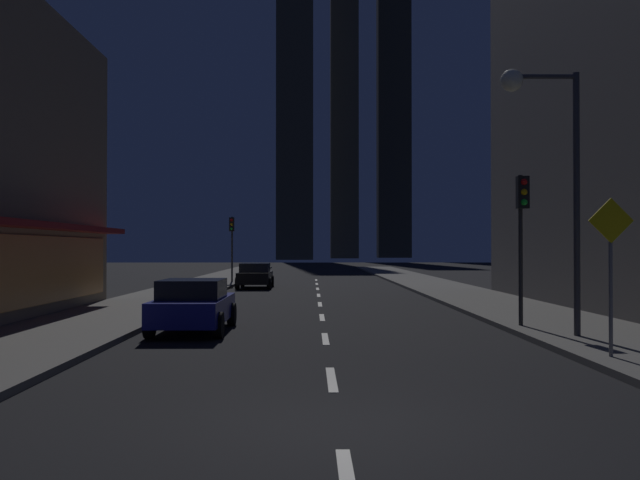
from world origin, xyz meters
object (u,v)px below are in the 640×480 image
pedestrian_crossing_sign (611,263)px  car_parked_near (193,305)px  car_parked_far (255,275)px  fire_hydrant_far_left (196,287)px  traffic_light_far_left (232,235)px  street_lamp_right (543,136)px  traffic_light_near_right (522,216)px

pedestrian_crossing_sign → car_parked_near: bearing=150.4°
car_parked_far → fire_hydrant_far_left: size_ratio=6.48×
traffic_light_far_left → street_lamp_right: 28.98m
car_parked_near → traffic_light_far_left: traffic_light_far_left is taller
car_parked_far → traffic_light_far_left: (-1.90, 4.58, 2.45)m
fire_hydrant_far_left → traffic_light_far_left: traffic_light_far_left is taller
traffic_light_far_left → street_lamp_right: bearing=-67.9°
car_parked_far → traffic_light_far_left: 5.53m
traffic_light_near_right → fire_hydrant_far_left: bearing=130.1°
car_parked_near → car_parked_far: bearing=90.0°
car_parked_far → traffic_light_far_left: bearing=112.5°
traffic_light_far_left → street_lamp_right: (10.88, -26.80, 1.87)m
fire_hydrant_far_left → traffic_light_far_left: bearing=87.9°
fire_hydrant_far_left → traffic_light_near_right: bearing=-49.9°
traffic_light_far_left → pedestrian_crossing_sign: (11.10, -29.98, -1.18)m
car_parked_near → pedestrian_crossing_sign: pedestrian_crossing_sign is taller
car_parked_near → fire_hydrant_far_left: 13.77m
fire_hydrant_far_left → street_lamp_right: (11.28, -15.62, 4.61)m
traffic_light_far_left → car_parked_far: bearing=-67.5°
car_parked_far → car_parked_near: bearing=-90.0°
car_parked_far → fire_hydrant_far_left: car_parked_far is taller
fire_hydrant_far_left → car_parked_far: bearing=70.8°
car_parked_near → fire_hydrant_far_left: car_parked_near is taller
car_parked_near → traffic_light_near_right: (9.10, 0.02, 2.45)m
traffic_light_near_right → street_lamp_right: street_lamp_right is taller
car_parked_near → street_lamp_right: bearing=-12.9°
pedestrian_crossing_sign → traffic_light_near_right: bearing=91.1°
street_lamp_right → pedestrian_crossing_sign: size_ratio=2.09×
car_parked_near → traffic_light_near_right: bearing=0.1°
car_parked_near → street_lamp_right: (8.98, -2.05, 4.33)m
car_parked_far → street_lamp_right: (8.98, -22.22, 4.33)m
car_parked_near → street_lamp_right: size_ratio=0.64×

